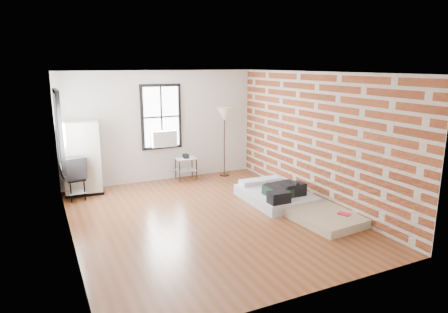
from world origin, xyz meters
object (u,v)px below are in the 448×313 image
mattress_bare (306,206)px  tv_stand (74,168)px  wardrobe (82,158)px  side_table (186,162)px  floor_lamp (224,117)px  mattress_main (276,195)px

mattress_bare → tv_stand: (-4.12, 2.97, 0.55)m
tv_stand → wardrobe: bearing=43.7°
side_table → tv_stand: bearing=-173.4°
mattress_bare → side_table: side_table is taller
side_table → floor_lamp: size_ratio=0.37×
floor_lamp → wardrobe: bearing=180.0°
wardrobe → side_table: wardrobe is taller
mattress_main → wardrobe: wardrobe is taller
mattress_main → mattress_bare: 0.85m
floor_lamp → tv_stand: (-3.83, -0.25, -0.90)m
wardrobe → side_table: bearing=7.4°
wardrobe → side_table: size_ratio=2.48×
mattress_main → floor_lamp: (-0.13, 2.38, 1.44)m
mattress_bare → tv_stand: bearing=139.4°
tv_stand → mattress_main: bearing=-33.9°
mattress_main → wardrobe: bearing=148.3°
floor_lamp → mattress_main: bearing=-86.9°
mattress_main → wardrobe: size_ratio=1.01×
mattress_main → mattress_bare: mattress_main is taller
mattress_bare → side_table: (-1.36, 3.28, 0.33)m
wardrobe → floor_lamp: bearing=5.8°
mattress_bare → tv_stand: size_ratio=2.28×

